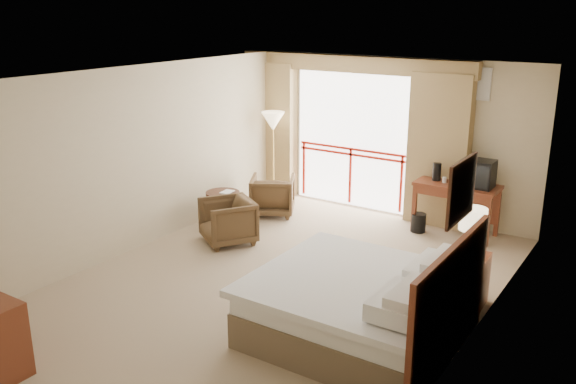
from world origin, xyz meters
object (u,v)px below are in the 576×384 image
Objects in this scene: tv at (478,174)px; floor_lamp at (273,125)px; nightstand at (466,281)px; table_lamp at (473,220)px; wastebasket at (418,223)px; side_table at (223,203)px; bed at (362,305)px; armchair_near at (228,242)px; armchair_far at (273,214)px; desk at (458,194)px.

floor_lamp is at bearing 176.85° from tv.
table_lamp is (0.00, 0.05, 0.76)m from nightstand.
tv is (-0.62, 2.29, 0.72)m from nightstand.
side_table reaches higher than wastebasket.
armchair_near is (-2.98, 1.38, -0.38)m from bed.
floor_lamp is (-3.73, -0.12, 0.39)m from tv.
nightstand is 2.12× the size of wastebasket.
armchair_far is 0.45× the size of floor_lamp.
nightstand is 3.71m from armchair_near.
bed is at bearing -44.28° from floor_lamp.
bed is 3.73m from desk.
nightstand is at bearing -6.83° from side_table.
nightstand is 1.35× the size of tv.
armchair_near is 0.46× the size of floor_lamp.
nightstand is at bearing -63.84° from desk.
table_lamp is at bearing -54.75° from wastebasket.
desk is at bearing 93.10° from bed.
table_lamp is 0.76× the size of armchair_far.
bed is at bearing -116.77° from table_lamp.
floor_lamp is (-2.91, 0.09, 1.28)m from wastebasket.
desk reaches higher than nightstand.
nightstand is 1.13× the size of table_lamp.
tv is at bearing 26.60° from side_table.
nightstand is 0.38× the size of floor_lamp.
armchair_near is at bearing -179.45° from table_lamp.
bed is 2.83× the size of armchair_far.
tv is at bearing 88.45° from bed.
side_table is (-3.27, -1.85, -0.24)m from desk.
nightstand is at bearing 62.39° from bed.
desk reaches higher than armchair_near.
side_table is at bearing 170.17° from nightstand.
bed is at bearing -82.01° from desk.
wastebasket is (-1.43, 2.03, -0.93)m from table_lamp.
nightstand reaches higher than side_table.
armchair_near is at bearing -44.95° from side_table.
armchair_near reaches higher than wastebasket.
armchair_far is (-2.98, -0.85, -0.65)m from desk.
tv is at bearing 69.25° from armchair_near.
wastebasket is 3.18m from floor_lamp.
table_lamp is 0.95× the size of side_table.
desk is 2.69× the size of tv.
floor_lamp is (-0.64, 2.16, 1.43)m from armchair_near.
wastebasket is at bearing -147.18° from desk.
wastebasket is 2.53m from armchair_far.
armchair_far is (-2.46, -0.58, -0.15)m from wastebasket.
nightstand is at bearing -26.57° from floor_lamp.
bed is 1.54m from nightstand.
table_lamp is 4.26m from side_table.
tv is 1.23m from wastebasket.
bed is at bearing -78.21° from wastebasket.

